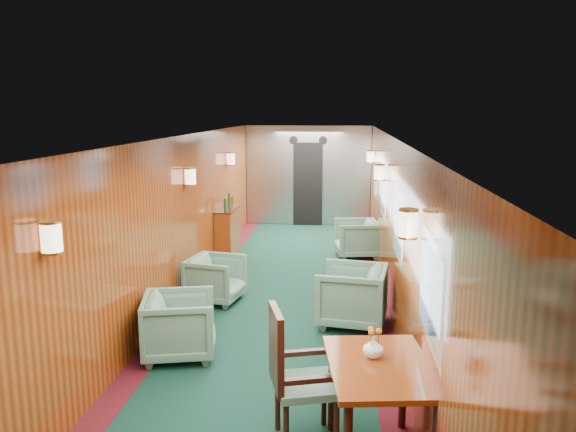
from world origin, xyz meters
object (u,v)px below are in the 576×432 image
object	(u,v)px
side_chair	(293,371)
armchair_right_near	(352,296)
credenza	(228,231)
armchair_left_far	(216,279)
dining_table	(380,380)
armchair_left_near	(180,326)
armchair_right_far	(356,238)

from	to	relation	value
side_chair	armchair_right_near	bearing A→B (deg)	63.02
credenza	armchair_left_far	size ratio (longest dim) A/B	1.62
armchair_left_far	armchair_right_near	distance (m)	2.08
dining_table	armchair_left_near	xyz separation A→B (m)	(-2.12, 1.77, -0.34)
side_chair	credenza	bearing A→B (deg)	90.51
credenza	armchair_left_far	xyz separation A→B (m)	(0.36, -2.62, -0.14)
armchair_left_far	armchair_right_near	bearing A→B (deg)	-98.73
credenza	armchair_left_far	bearing A→B (deg)	-82.26
dining_table	armchair_left_far	world-z (taller)	dining_table
dining_table	armchair_right_near	world-z (taller)	dining_table
dining_table	side_chair	bearing A→B (deg)	155.58
armchair_left_near	armchair_right_far	xyz separation A→B (m)	(2.09, 4.61, -0.01)
side_chair	armchair_left_near	bearing A→B (deg)	116.47
armchair_right_far	side_chair	bearing A→B (deg)	-15.20
credenza	armchair_right_near	size ratio (longest dim) A/B	1.39
armchair_right_near	armchair_right_far	bearing A→B (deg)	-173.71
side_chair	armchair_right_far	bearing A→B (deg)	67.85
dining_table	armchair_right_far	distance (m)	6.39
dining_table	credenza	distance (m)	6.72
armchair_left_far	side_chair	bearing A→B (deg)	-146.03
armchair_left_far	armchair_right_far	xyz separation A→B (m)	(2.10, 2.75, 0.02)
side_chair	armchair_left_near	xyz separation A→B (m)	(-1.43, 1.56, -0.28)
dining_table	armchair_right_far	world-z (taller)	dining_table
side_chair	armchair_right_near	xyz separation A→B (m)	(0.52, 2.70, -0.25)
side_chair	armchair_left_far	world-z (taller)	side_chair
dining_table	armchair_left_far	distance (m)	4.22
armchair_left_near	armchair_right_near	size ratio (longest dim) A/B	0.92
credenza	side_chair	bearing A→B (deg)	-73.49
side_chair	armchair_left_far	size ratio (longest dim) A/B	1.60
armchair_left_near	armchair_left_far	size ratio (longest dim) A/B	1.07
side_chair	armchair_left_far	distance (m)	3.72
side_chair	credenza	world-z (taller)	credenza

